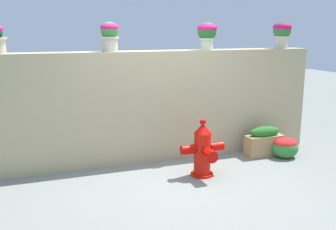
{
  "coord_description": "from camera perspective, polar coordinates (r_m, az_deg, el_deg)",
  "views": [
    {
      "loc": [
        -1.81,
        -4.49,
        2.02
      ],
      "look_at": [
        0.11,
        0.92,
        0.74
      ],
      "focal_mm": 40.87,
      "sensor_mm": 36.0,
      "label": 1
    }
  ],
  "objects": [
    {
      "name": "potted_plant_1",
      "position": [
        5.72,
        -8.72,
        11.85
      ],
      "size": [
        0.27,
        0.27,
        0.43
      ],
      "color": "#BAB19F",
      "rests_on": "stone_wall"
    },
    {
      "name": "potted_plant_3",
      "position": [
        6.95,
        16.64,
        11.83
      ],
      "size": [
        0.32,
        0.32,
        0.45
      ],
      "color": "beige",
      "rests_on": "stone_wall"
    },
    {
      "name": "planter_box",
      "position": [
        6.44,
        14.14,
        -3.89
      ],
      "size": [
        0.62,
        0.24,
        0.49
      ],
      "color": "#A37F51",
      "rests_on": "ground"
    },
    {
      "name": "fire_hydrant",
      "position": [
        5.38,
        5.24,
        -5.34
      ],
      "size": [
        0.63,
        0.49,
        0.8
      ],
      "color": "red",
      "rests_on": "ground"
    },
    {
      "name": "stone_wall",
      "position": [
        6.01,
        -1.58,
        1.42
      ],
      "size": [
        5.23,
        0.4,
        1.71
      ],
      "primitive_type": "cube",
      "color": "tan",
      "rests_on": "ground"
    },
    {
      "name": "potted_plant_2",
      "position": [
        6.17,
        5.84,
        12.15
      ],
      "size": [
        0.31,
        0.31,
        0.43
      ],
      "color": "beige",
      "rests_on": "stone_wall"
    },
    {
      "name": "flower_bush_left",
      "position": [
        6.47,
        17.02,
        -4.52
      ],
      "size": [
        0.44,
        0.4,
        0.34
      ],
      "color": "#317D35",
      "rests_on": "ground"
    },
    {
      "name": "ground_plane",
      "position": [
        5.25,
        2.3,
        -10.04
      ],
      "size": [
        24.0,
        24.0,
        0.0
      ],
      "primitive_type": "plane",
      "color": "gray"
    }
  ]
}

